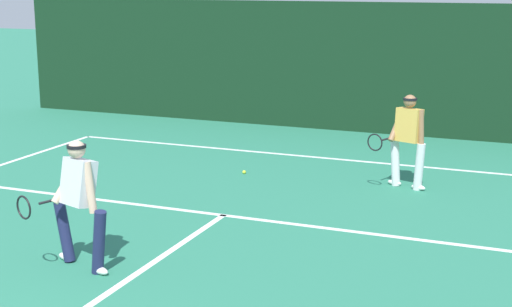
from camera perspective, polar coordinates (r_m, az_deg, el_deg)
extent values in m
cube|color=white|center=(15.39, 4.04, -0.23)|extent=(10.52, 0.10, 0.01)
cube|color=white|center=(11.63, -2.44, -4.59)|extent=(8.58, 0.10, 0.01)
cube|color=white|center=(9.02, -10.97, -10.16)|extent=(0.10, 6.40, 0.01)
cylinder|color=#1E234C|center=(9.46, -11.57, -6.48)|extent=(0.29, 0.22, 0.82)
cylinder|color=#1E234C|center=(10.01, -14.03, -5.52)|extent=(0.35, 0.24, 0.82)
ellipsoid|color=white|center=(9.58, -11.47, -8.50)|extent=(0.28, 0.19, 0.09)
ellipsoid|color=white|center=(10.13, -13.92, -7.44)|extent=(0.28, 0.19, 0.09)
cube|color=silver|center=(9.53, -13.04, -2.08)|extent=(0.50, 0.44, 0.60)
cylinder|color=beige|center=(9.36, -12.21, -2.49)|extent=(0.21, 0.15, 0.62)
cylinder|color=beige|center=(9.73, -13.83, -1.99)|extent=(0.25, 0.48, 0.53)
sphere|color=beige|center=(9.44, -13.17, 0.30)|extent=(0.22, 0.22, 0.22)
cylinder|color=black|center=(9.43, -13.18, 0.52)|extent=(0.30, 0.30, 0.04)
cylinder|color=black|center=(9.69, -15.14, -3.45)|extent=(0.12, 0.26, 0.03)
torus|color=black|center=(9.52, -16.85, -3.85)|extent=(0.29, 0.12, 0.29)
cylinder|color=silver|center=(13.17, 12.02, -0.97)|extent=(0.22, 0.20, 0.81)
cylinder|color=silver|center=(13.40, 10.29, -0.66)|extent=(0.24, 0.20, 0.81)
ellipsoid|color=white|center=(13.26, 11.94, -2.47)|extent=(0.28, 0.19, 0.09)
ellipsoid|color=white|center=(13.48, 10.23, -2.13)|extent=(0.28, 0.19, 0.09)
cube|color=#E5B24C|center=(13.14, 11.28, 2.08)|extent=(0.48, 0.38, 0.58)
cylinder|color=#9E704C|center=(13.03, 12.14, 1.84)|extent=(0.16, 0.13, 0.62)
cylinder|color=#9E704C|center=(13.26, 10.41, 2.10)|extent=(0.24, 0.46, 0.55)
sphere|color=#9E704C|center=(13.07, 11.35, 3.83)|extent=(0.22, 0.22, 0.22)
cylinder|color=black|center=(13.06, 11.36, 3.99)|extent=(0.30, 0.30, 0.04)
cylinder|color=black|center=(13.12, 9.62, 1.06)|extent=(0.12, 0.26, 0.03)
torus|color=black|center=(12.83, 8.81, 0.83)|extent=(0.29, 0.12, 0.29)
sphere|color=#D1E033|center=(14.03, -0.88, -1.39)|extent=(0.07, 0.07, 0.07)
cube|color=black|center=(17.87, 7.03, 6.36)|extent=(17.45, 0.12, 2.97)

